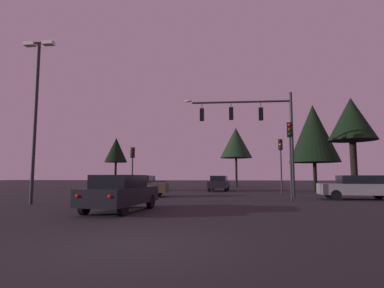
{
  "coord_description": "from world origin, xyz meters",
  "views": [
    {
      "loc": [
        2.18,
        -6.48,
        1.46
      ],
      "look_at": [
        -0.6,
        15.37,
        3.74
      ],
      "focal_mm": 29.22,
      "sensor_mm": 36.0,
      "label": 1
    }
  ],
  "objects_px": {
    "car_far_lane": "(143,183)",
    "tree_center_horizon": "(313,133)",
    "traffic_light_corner_left": "(281,155)",
    "car_crossing_left": "(135,186)",
    "tree_left_far": "(236,143)",
    "car_crossing_right": "(358,187)",
    "tree_right_cluster": "(116,150)",
    "traffic_signal_mast_arm": "(257,124)",
    "car_parked_lot": "(219,183)",
    "tree_behind_sign": "(351,120)",
    "car_nearside_lane": "(120,192)",
    "traffic_light_corner_right": "(132,161)",
    "parking_lot_lamp_post": "(36,101)",
    "traffic_light_median": "(290,145)"
  },
  "relations": [
    {
      "from": "car_crossing_left",
      "to": "tree_behind_sign",
      "type": "xyz_separation_m",
      "value": [
        16.6,
        4.58,
        5.23
      ]
    },
    {
      "from": "traffic_light_median",
      "to": "tree_center_horizon",
      "type": "bearing_deg",
      "value": 70.48
    },
    {
      "from": "traffic_light_corner_left",
      "to": "tree_left_far",
      "type": "distance_m",
      "value": 16.05
    },
    {
      "from": "traffic_light_corner_left",
      "to": "traffic_light_median",
      "type": "distance_m",
      "value": 6.84
    },
    {
      "from": "car_nearside_lane",
      "to": "traffic_light_corner_left",
      "type": "bearing_deg",
      "value": 57.39
    },
    {
      "from": "car_parked_lot",
      "to": "tree_right_cluster",
      "type": "distance_m",
      "value": 17.56
    },
    {
      "from": "car_parked_lot",
      "to": "tree_right_cluster",
      "type": "bearing_deg",
      "value": 147.65
    },
    {
      "from": "car_crossing_right",
      "to": "tree_behind_sign",
      "type": "xyz_separation_m",
      "value": [
        1.83,
        5.48,
        5.23
      ]
    },
    {
      "from": "traffic_light_corner_right",
      "to": "traffic_light_median",
      "type": "bearing_deg",
      "value": -27.53
    },
    {
      "from": "car_crossing_left",
      "to": "tree_left_far",
      "type": "xyz_separation_m",
      "value": [
        7.48,
        19.82,
        5.1
      ]
    },
    {
      "from": "traffic_signal_mast_arm",
      "to": "car_nearside_lane",
      "type": "xyz_separation_m",
      "value": [
        -6.43,
        -9.46,
        -4.38
      ]
    },
    {
      "from": "traffic_light_median",
      "to": "car_parked_lot",
      "type": "relative_size",
      "value": 1.0
    },
    {
      "from": "traffic_light_corner_left",
      "to": "car_crossing_left",
      "type": "bearing_deg",
      "value": -158.12
    },
    {
      "from": "traffic_light_corner_right",
      "to": "tree_left_far",
      "type": "distance_m",
      "value": 18.66
    },
    {
      "from": "tree_behind_sign",
      "to": "tree_left_far",
      "type": "bearing_deg",
      "value": 120.91
    },
    {
      "from": "car_nearside_lane",
      "to": "tree_left_far",
      "type": "xyz_separation_m",
      "value": [
        5.24,
        28.97,
        5.1
      ]
    },
    {
      "from": "car_far_lane",
      "to": "tree_behind_sign",
      "type": "xyz_separation_m",
      "value": [
        18.9,
        -5.48,
        5.23
      ]
    },
    {
      "from": "car_crossing_left",
      "to": "tree_center_horizon",
      "type": "bearing_deg",
      "value": 36.27
    },
    {
      "from": "traffic_light_corner_right",
      "to": "car_nearside_lane",
      "type": "height_order",
      "value": "traffic_light_corner_right"
    },
    {
      "from": "traffic_signal_mast_arm",
      "to": "car_parked_lot",
      "type": "relative_size",
      "value": 1.61
    },
    {
      "from": "parking_lot_lamp_post",
      "to": "tree_behind_sign",
      "type": "relative_size",
      "value": 1.12
    },
    {
      "from": "tree_center_horizon",
      "to": "tree_right_cluster",
      "type": "height_order",
      "value": "tree_center_horizon"
    },
    {
      "from": "car_nearside_lane",
      "to": "car_crossing_right",
      "type": "distance_m",
      "value": 15.0
    },
    {
      "from": "tree_center_horizon",
      "to": "tree_right_cluster",
      "type": "bearing_deg",
      "value": 162.02
    },
    {
      "from": "traffic_signal_mast_arm",
      "to": "car_crossing_right",
      "type": "height_order",
      "value": "traffic_signal_mast_arm"
    },
    {
      "from": "car_nearside_lane",
      "to": "tree_center_horizon",
      "type": "xyz_separation_m",
      "value": [
        13.02,
        20.35,
        5.05
      ]
    },
    {
      "from": "car_nearside_lane",
      "to": "car_far_lane",
      "type": "xyz_separation_m",
      "value": [
        -4.54,
        19.21,
        0.0
      ]
    },
    {
      "from": "car_crossing_right",
      "to": "tree_right_cluster",
      "type": "bearing_deg",
      "value": 139.82
    },
    {
      "from": "traffic_light_corner_right",
      "to": "car_crossing_left",
      "type": "relative_size",
      "value": 0.84
    },
    {
      "from": "traffic_signal_mast_arm",
      "to": "car_crossing_left",
      "type": "xyz_separation_m",
      "value": [
        -8.67,
        -0.32,
        -4.38
      ]
    },
    {
      "from": "traffic_light_corner_left",
      "to": "car_nearside_lane",
      "type": "bearing_deg",
      "value": -122.61
    },
    {
      "from": "car_far_lane",
      "to": "tree_center_horizon",
      "type": "xyz_separation_m",
      "value": [
        17.56,
        1.14,
        5.05
      ]
    },
    {
      "from": "parking_lot_lamp_post",
      "to": "tree_behind_sign",
      "type": "distance_m",
      "value": 23.04
    },
    {
      "from": "traffic_light_corner_right",
      "to": "tree_behind_sign",
      "type": "distance_m",
      "value": 18.39
    },
    {
      "from": "car_crossing_left",
      "to": "tree_left_far",
      "type": "bearing_deg",
      "value": 69.33
    },
    {
      "from": "traffic_light_corner_left",
      "to": "parking_lot_lamp_post",
      "type": "bearing_deg",
      "value": -142.92
    },
    {
      "from": "car_parked_lot",
      "to": "car_nearside_lane",
      "type": "bearing_deg",
      "value": -99.99
    },
    {
      "from": "car_crossing_left",
      "to": "parking_lot_lamp_post",
      "type": "height_order",
      "value": "parking_lot_lamp_post"
    },
    {
      "from": "traffic_light_median",
      "to": "car_far_lane",
      "type": "height_order",
      "value": "traffic_light_median"
    },
    {
      "from": "tree_center_horizon",
      "to": "car_crossing_left",
      "type": "bearing_deg",
      "value": -143.73
    },
    {
      "from": "traffic_light_corner_right",
      "to": "car_far_lane",
      "type": "height_order",
      "value": "traffic_light_corner_right"
    },
    {
      "from": "car_nearside_lane",
      "to": "tree_left_far",
      "type": "height_order",
      "value": "tree_left_far"
    },
    {
      "from": "traffic_light_corner_left",
      "to": "car_nearside_lane",
      "type": "xyz_separation_m",
      "value": [
        -8.65,
        -13.52,
        -2.39
      ]
    },
    {
      "from": "car_nearside_lane",
      "to": "traffic_light_corner_right",
      "type": "bearing_deg",
      "value": 106.09
    },
    {
      "from": "car_crossing_right",
      "to": "car_far_lane",
      "type": "bearing_deg",
      "value": 147.29
    },
    {
      "from": "car_crossing_right",
      "to": "tree_center_horizon",
      "type": "bearing_deg",
      "value": 87.67
    },
    {
      "from": "tree_left_far",
      "to": "tree_right_cluster",
      "type": "bearing_deg",
      "value": -177.15
    },
    {
      "from": "traffic_light_corner_left",
      "to": "car_crossing_right",
      "type": "relative_size",
      "value": 0.96
    },
    {
      "from": "traffic_light_corner_right",
      "to": "car_parked_lot",
      "type": "bearing_deg",
      "value": 40.96
    },
    {
      "from": "car_crossing_right",
      "to": "tree_behind_sign",
      "type": "height_order",
      "value": "tree_behind_sign"
    }
  ]
}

